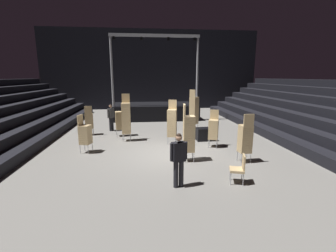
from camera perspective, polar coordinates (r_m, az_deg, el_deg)
ground_plane at (r=10.42m, az=-0.61°, el=-7.08°), size 22.00×30.00×0.10m
arena_end_wall at (r=24.83m, az=-4.02°, el=13.45°), size 22.00×0.30×8.00m
bleacher_bank_right at (r=14.37m, az=34.42°, el=2.78°), size 5.25×24.00×3.15m
stage_riser at (r=19.18m, az=-3.23°, el=3.91°), size 6.73×3.46×6.29m
man_with_tie at (r=7.14m, az=2.64°, el=-7.60°), size 0.57×0.33×1.70m
chair_stack_front_left at (r=9.30m, az=5.08°, el=-1.74°), size 0.47×0.47×2.31m
chair_stack_front_right at (r=12.40m, az=-10.16°, el=1.97°), size 0.44×0.44×2.48m
chair_stack_mid_left at (r=11.64m, az=0.99°, el=0.88°), size 0.54×0.54×2.22m
chair_stack_mid_right at (r=9.67m, az=18.28°, el=-2.81°), size 0.46×0.46×1.96m
chair_stack_mid_centre at (r=11.40m, az=10.99°, el=-0.66°), size 0.58×0.58×1.79m
chair_stack_rear_left at (r=14.86m, az=6.32°, el=3.89°), size 0.62×0.62×2.56m
chair_stack_rear_right at (r=11.00m, az=-19.54°, el=-1.82°), size 0.55×0.55×1.71m
chair_stack_rear_centre at (r=13.53m, az=-11.67°, el=1.47°), size 0.51×0.51×1.88m
chair_stack_aisle_left at (r=14.27m, az=-18.66°, el=1.28°), size 0.51×0.51×1.71m
crew_worker_near_stage at (r=15.02m, az=-13.73°, el=2.41°), size 0.41×0.53×1.68m
equipment_road_case at (r=12.65m, az=8.95°, el=-1.97°), size 0.92×0.63×0.67m
loose_chair_near_man at (r=7.86m, az=16.96°, el=-9.58°), size 0.55×0.55×0.95m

